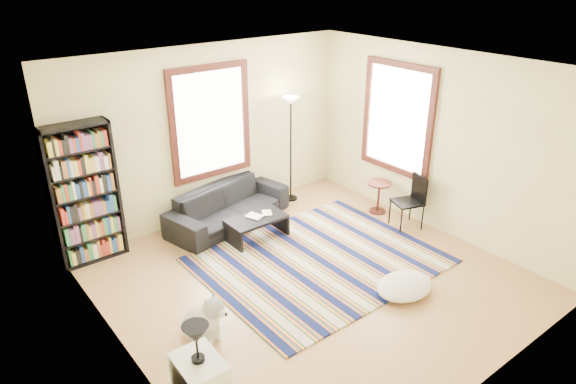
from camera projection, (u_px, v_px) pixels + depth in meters
floor at (311, 281)px, 6.94m from camera, size 5.00×5.00×0.10m
ceiling at (316, 64)px, 5.74m from camera, size 5.00×5.00×0.10m
wall_back at (209, 133)px, 8.17m from camera, size 5.00×0.10×2.80m
wall_front at (502, 273)px, 4.51m from camera, size 5.00×0.10×2.80m
wall_left at (111, 248)px, 4.90m from camera, size 0.10×5.00×2.80m
wall_right at (440, 142)px, 7.77m from camera, size 0.10×5.00×2.80m
window_back at (210, 122)px, 8.03m from camera, size 1.20×0.06×1.60m
window_right at (397, 118)px, 8.22m from camera, size 0.06×1.20×1.60m
rug at (319, 260)px, 7.32m from camera, size 3.21×2.57×0.02m
sofa at (228, 206)px, 8.25m from camera, size 1.26×2.23×0.61m
bookshelf at (84, 195)px, 6.98m from camera, size 0.90×0.30×2.00m
coffee_table at (257, 228)px, 7.83m from camera, size 1.02×0.77×0.36m
book_a at (251, 219)px, 7.70m from camera, size 0.30×0.26×0.02m
book_b at (262, 213)px, 7.88m from camera, size 0.22×0.24×0.01m
floor_cushion at (405, 286)px, 6.58m from camera, size 0.99×0.88×0.20m
floor_lamp at (291, 150)px, 8.84m from camera, size 0.35×0.35×1.86m
side_table at (378, 197)px, 8.64m from camera, size 0.40×0.40×0.54m
folding_chair at (407, 202)px, 8.08m from camera, size 0.53×0.52×0.86m
table_lamp at (197, 343)px, 4.43m from camera, size 0.24×0.24×0.38m
dog at (200, 317)px, 5.69m from camera, size 0.63×0.73×0.61m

